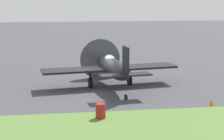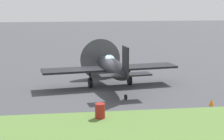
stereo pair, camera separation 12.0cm
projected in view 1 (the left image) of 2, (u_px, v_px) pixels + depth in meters
name	position (u px, v px, depth m)	size (l,w,h in m)	color
ground_plane	(96.00, 88.00, 29.17)	(160.00, 160.00, 0.00)	#424247
airplane_lead	(111.00, 67.00, 29.21)	(11.12, 8.83, 3.94)	black
fuel_drum	(101.00, 111.00, 21.88)	(0.60, 0.60, 0.90)	maroon
runway_marker_cone	(212.00, 102.00, 24.52)	(0.36, 0.36, 0.44)	orange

